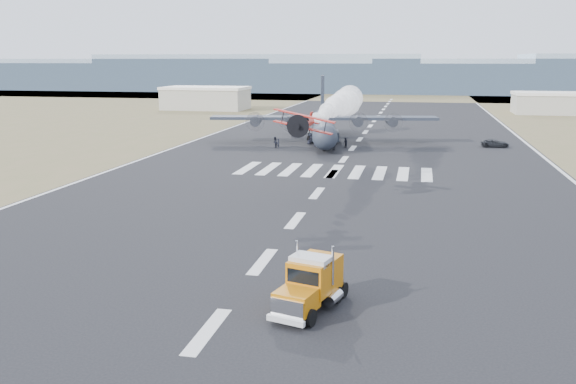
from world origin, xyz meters
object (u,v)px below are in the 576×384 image
(aerobatic_biplane, at_px, (304,123))
(transport_aircraft, at_px, (323,125))
(crew_b, at_px, (275,142))
(crew_e, at_px, (309,140))
(crew_h, at_px, (345,143))
(crew_f, at_px, (323,145))
(hangar_left, at_px, (206,98))
(hangar_right, at_px, (552,103))
(support_vehicle, at_px, (495,143))
(crew_a, at_px, (278,143))
(crew_d, at_px, (334,145))
(crew_g, at_px, (311,139))
(crew_c, at_px, (314,142))
(semi_truck, at_px, (311,283))

(aerobatic_biplane, distance_m, transport_aircraft, 48.52)
(crew_b, height_order, crew_e, crew_b)
(crew_e, relative_size, crew_h, 0.92)
(transport_aircraft, height_order, crew_f, transport_aircraft)
(hangar_left, xyz_separation_m, crew_b, (39.12, -75.16, -2.49))
(crew_b, distance_m, crew_e, 7.34)
(hangar_left, height_order, hangar_right, hangar_left)
(aerobatic_biplane, bearing_deg, support_vehicle, 64.30)
(crew_a, distance_m, crew_h, 11.32)
(hangar_right, relative_size, crew_e, 12.87)
(aerobatic_biplane, relative_size, crew_h, 3.63)
(crew_a, relative_size, crew_d, 0.90)
(hangar_right, height_order, crew_e, hangar_right)
(crew_f, bearing_deg, transport_aircraft, 3.28)
(hangar_left, xyz_separation_m, crew_e, (43.94, -69.62, -2.61))
(transport_aircraft, relative_size, crew_g, 22.02)
(crew_a, relative_size, crew_c, 0.94)
(hangar_left, xyz_separation_m, crew_a, (39.78, -75.53, -2.62))
(crew_h, bearing_deg, aerobatic_biplane, -33.62)
(hangar_right, xyz_separation_m, crew_d, (-48.69, -81.00, -2.13))
(hangar_right, bearing_deg, crew_c, -124.08)
(hangar_right, distance_m, crew_b, 99.49)
(crew_f, bearing_deg, crew_a, 78.99)
(crew_d, distance_m, crew_f, 1.82)
(hangar_left, bearing_deg, crew_g, -57.52)
(aerobatic_biplane, xyz_separation_m, crew_c, (-5.94, 40.80, -7.36))
(support_vehicle, bearing_deg, transport_aircraft, 84.57)
(support_vehicle, relative_size, crew_g, 2.54)
(hangar_right, distance_m, crew_g, 91.92)
(transport_aircraft, relative_size, crew_d, 22.72)
(crew_f, bearing_deg, crew_d, -88.11)
(crew_d, bearing_deg, crew_c, -28.16)
(hangar_left, height_order, support_vehicle, hangar_left)
(aerobatic_biplane, relative_size, crew_c, 3.73)
(crew_a, xyz_separation_m, crew_f, (7.73, -0.71, 0.06))
(crew_b, xyz_separation_m, crew_e, (4.82, 5.54, -0.12))
(transport_aircraft, distance_m, crew_g, 4.70)
(semi_truck, relative_size, aerobatic_biplane, 1.19)
(support_vehicle, height_order, crew_g, crew_g)
(crew_e, bearing_deg, semi_truck, 113.52)
(crew_e, height_order, crew_h, crew_h)
(hangar_left, xyz_separation_m, aerobatic_biplane, (51.34, -113.55, 4.80))
(aerobatic_biplane, bearing_deg, crew_b, 109.11)
(crew_c, bearing_deg, crew_e, -172.32)
(semi_truck, bearing_deg, aerobatic_biplane, 116.90)
(transport_aircraft, xyz_separation_m, crew_a, (-6.05, -9.90, -2.18))
(crew_g, bearing_deg, crew_a, 113.04)
(crew_b, xyz_separation_m, crew_d, (10.19, -0.84, -0.04))
(aerobatic_biplane, height_order, transport_aircraft, transport_aircraft)
(crew_f, bearing_deg, crew_h, -49.00)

